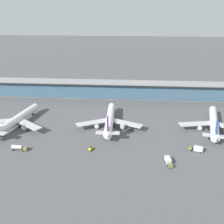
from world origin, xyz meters
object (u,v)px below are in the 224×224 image
Objects in this scene: airliner_centre_stand at (110,120)px; safety_cone_alpha at (30,144)px; airliner_right_stand at (214,123)px; airliner_left_stand at (16,120)px; safety_cone_bravo at (23,140)px; service_truck_on_taxiway_yellow at (91,149)px; service_truck_mid_apron_olive at (168,161)px; service_truck_near_nose_olive at (19,147)px; service_truck_by_tail_olive at (197,149)px; safety_cone_charlie at (15,138)px; safety_cone_delta at (12,137)px.

safety_cone_alpha is (-43.33, -27.46, -4.36)m from airliner_centre_stand.
airliner_left_stand is at bearing -177.74° from airliner_right_stand.
safety_cone_bravo is at bearing -154.56° from airliner_centre_stand.
service_truck_on_taxiway_yellow is at bearing -103.75° from airliner_centre_stand.
service_truck_on_taxiway_yellow reaches higher than safety_cone_bravo.
airliner_centre_stand is 7.35× the size of service_truck_mid_apron_olive.
service_truck_by_tail_olive reaches higher than service_truck_near_nose_olive.
airliner_left_stand is 7.34× the size of service_truck_mid_apron_olive.
service_truck_on_taxiway_yellow is (-7.70, -31.50, -3.81)m from airliner_centre_stand.
service_truck_near_nose_olive is (-112.28, -34.54, -2.97)m from airliner_right_stand.
service_truck_by_tail_olive is (109.48, -23.56, -2.99)m from airliner_left_stand.
service_truck_on_taxiway_yellow is at bearing 165.66° from service_truck_mid_apron_olive.
airliner_left_stand is 126.21m from airliner_right_stand.
service_truck_near_nose_olive is at bearing -162.90° from airliner_right_stand.
service_truck_mid_apron_olive is at bearing -5.30° from service_truck_near_nose_olive.
service_truck_near_nose_olive is 1.14× the size of service_truck_by_tail_olive.
service_truck_near_nose_olive is at bearing -175.65° from service_truck_on_taxiway_yellow.
service_truck_mid_apron_olive is 10.84× the size of safety_cone_alpha.
service_truck_by_tail_olive is 10.90× the size of safety_cone_charlie.
service_truck_mid_apron_olive is (32.50, -41.78, -2.99)m from airliner_centre_stand.
airliner_right_stand is 80.09m from service_truck_on_taxiway_yellow.
airliner_centre_stand reaches higher than safety_cone_alpha.
airliner_right_stand reaches higher than safety_cone_charlie.
airliner_right_stand is (126.11, 4.99, 0.00)m from airliner_left_stand.
airliner_right_stand is 53.58m from service_truck_mid_apron_olive.
service_truck_by_tail_olive reaches higher than safety_cone_alpha.
safety_cone_bravo is at bearing 144.82° from safety_cone_alpha.
service_truck_on_taxiway_yellow is at bearing -156.74° from airliner_right_stand.
service_truck_mid_apron_olive is 2.29× the size of service_truck_on_taxiway_yellow.
service_truck_by_tail_olive is at bearing -12.15° from airliner_left_stand.
airliner_right_stand is 78.77× the size of safety_cone_delta.
service_truck_near_nose_olive is at bearing -58.54° from safety_cone_charlie.
safety_cone_charlie is (-119.99, -21.93, -4.36)m from airliner_right_stand.
service_truck_mid_apron_olive is 88.97m from safety_cone_charlie.
airliner_right_stand reaches higher than service_truck_near_nose_olive.
airliner_centre_stand is at bearing 4.64° from airliner_left_stand.
service_truck_by_tail_olive is at bearing 3.58° from service_truck_near_nose_olive.
safety_cone_alpha is (16.98, -22.57, -4.36)m from airliner_left_stand.
airliner_right_stand reaches higher than service_truck_on_taxiway_yellow.
service_truck_by_tail_olive is at bearing -0.61° from safety_cone_alpha.
airliner_left_stand and airliner_right_stand have the same top height.
airliner_left_stand reaches higher than service_truck_near_nose_olive.
safety_cone_alpha is (-35.62, 4.03, -0.56)m from service_truck_on_taxiway_yellow.
service_truck_by_tail_olive reaches higher than service_truck_on_taxiway_yellow.
airliner_left_stand reaches higher than safety_cone_alpha.
service_truck_mid_apron_olive is at bearing -10.69° from safety_cone_alpha.
service_truck_on_taxiway_yellow is 4.73× the size of safety_cone_delta.
safety_cone_alpha is 15.63m from safety_cone_delta.
safety_cone_bravo is (-49.14, -23.37, -4.36)m from airliner_centre_stand.
safety_cone_charlie is (-10.87, 5.63, 0.00)m from safety_cone_alpha.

